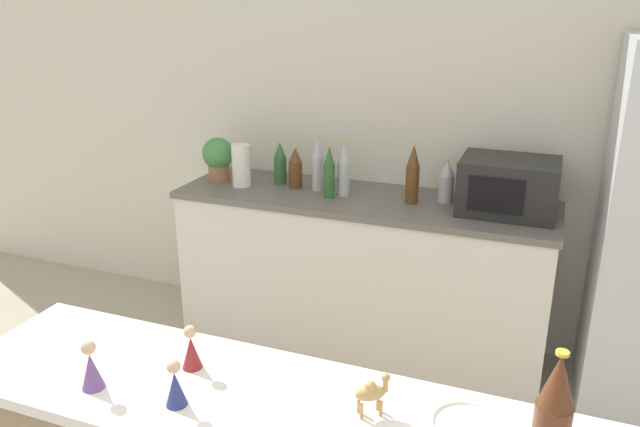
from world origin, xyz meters
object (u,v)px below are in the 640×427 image
object	(u,v)px
paper_towel_roll	(241,165)
camel_figurine	(372,392)
back_bottle_1	(446,182)
wise_man_figurine_crimson	(175,386)
back_bottle_4	(344,170)
back_bottle_6	(329,172)
back_bottle_0	(295,168)
wise_man_figurine_purple	(91,368)
back_bottle_5	(318,165)
back_bottle_2	(280,163)
back_bottle_3	(413,175)
potted_plant	(218,157)
microwave	(508,186)
wine_bottle	(552,425)
wise_man_figurine_blue	(191,350)

from	to	relation	value
paper_towel_roll	camel_figurine	world-z (taller)	paper_towel_roll
back_bottle_1	wise_man_figurine_crimson	bearing A→B (deg)	-99.40
back_bottle_4	back_bottle_6	size ratio (longest dim) A/B	1.03
back_bottle_0	wise_man_figurine_purple	distance (m)	2.04
back_bottle_5	paper_towel_roll	bearing A→B (deg)	-168.70
back_bottle_0	camel_figurine	size ratio (longest dim) A/B	2.10
wise_man_figurine_purple	back_bottle_2	bearing A→B (deg)	100.21
paper_towel_roll	back_bottle_3	bearing A→B (deg)	3.07
back_bottle_4	potted_plant	bearing A→B (deg)	178.64
back_bottle_2	back_bottle_5	bearing A→B (deg)	-9.44
microwave	wise_man_figurine_crimson	world-z (taller)	microwave
back_bottle_0	back_bottle_4	bearing A→B (deg)	-7.70
back_bottle_0	wine_bottle	bearing A→B (deg)	-53.91
paper_towel_roll	wise_man_figurine_blue	xyz separation A→B (m)	(0.76, -1.76, -0.03)
camel_figurine	back_bottle_6	bearing A→B (deg)	113.47
back_bottle_1	wise_man_figurine_purple	bearing A→B (deg)	-106.09
wise_man_figurine_blue	wise_man_figurine_crimson	bearing A→B (deg)	-71.60
back_bottle_1	back_bottle_5	world-z (taller)	back_bottle_5
paper_towel_roll	back_bottle_5	size ratio (longest dim) A/B	0.79
back_bottle_0	wise_man_figurine_crimson	bearing A→B (deg)	-75.63
microwave	wise_man_figurine_crimson	distance (m)	2.11
microwave	back_bottle_1	distance (m)	0.33
microwave	back_bottle_0	world-z (taller)	microwave
wise_man_figurine_blue	wise_man_figurine_purple	world-z (taller)	wise_man_figurine_purple
microwave	wise_man_figurine_purple	size ratio (longest dim) A/B	3.26
paper_towel_roll	microwave	distance (m)	1.48
paper_towel_roll	wise_man_figurine_purple	bearing A→B (deg)	-73.90
back_bottle_1	back_bottle_2	xyz separation A→B (m)	(-0.97, -0.00, 0.01)
back_bottle_6	paper_towel_roll	bearing A→B (deg)	178.16
microwave	back_bottle_5	bearing A→B (deg)	179.18
back_bottle_5	back_bottle_6	size ratio (longest dim) A/B	1.04
wise_man_figurine_crimson	back_bottle_3	bearing A→B (deg)	84.96
paper_towel_roll	back_bottle_1	world-z (taller)	paper_towel_roll
back_bottle_0	camel_figurine	distance (m)	2.12
potted_plant	back_bottle_2	xyz separation A→B (m)	(0.37, 0.07, -0.02)
back_bottle_4	wise_man_figurine_blue	bearing A→B (deg)	-85.12
back_bottle_1	camel_figurine	distance (m)	1.92
microwave	camel_figurine	size ratio (longest dim) A/B	4.10
wise_man_figurine_blue	wise_man_figurine_crimson	xyz separation A→B (m)	(0.06, -0.17, -0.00)
back_bottle_4	wise_man_figurine_purple	bearing A→B (deg)	-91.42
back_bottle_0	camel_figurine	xyz separation A→B (m)	(1.01, -1.86, -0.02)
back_bottle_0	wise_man_figurine_crimson	size ratio (longest dim) A/B	1.81
microwave	wise_man_figurine_purple	xyz separation A→B (m)	(-0.92, -2.02, -0.05)
wise_man_figurine_blue	wise_man_figurine_purple	size ratio (longest dim) A/B	0.93
paper_towel_roll	wise_man_figurine_purple	distance (m)	2.02
back_bottle_3	potted_plant	bearing A→B (deg)	179.60
wise_man_figurine_crimson	camel_figurine	bearing A→B (deg)	16.69
back_bottle_0	back_bottle_1	distance (m)	0.86
microwave	wise_man_figurine_purple	bearing A→B (deg)	-114.56
back_bottle_0	back_bottle_4	size ratio (longest dim) A/B	0.81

